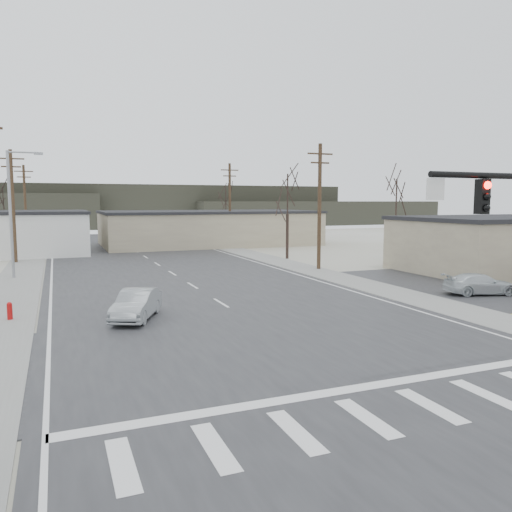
{
  "coord_description": "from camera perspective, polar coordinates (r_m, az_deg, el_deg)",
  "views": [
    {
      "loc": [
        -8.08,
        -17.11,
        5.46
      ],
      "look_at": [
        1.68,
        7.14,
        2.6
      ],
      "focal_mm": 35.0,
      "sensor_mm": 36.0,
      "label": 1
    }
  ],
  "objects": [
    {
      "name": "car_parked_silver",
      "position": [
        32.07,
        24.24,
        -2.95
      ],
      "size": [
        4.51,
        2.78,
        1.22
      ],
      "primitive_type": "imported",
      "rotation": [
        0.0,
        0.0,
        1.3
      ],
      "color": "#B4BCC0",
      "rests_on": "parking_lot"
    },
    {
      "name": "sidewalk_right",
      "position": [
        41.9,
        4.76,
        -1.22
      ],
      "size": [
        3.0,
        90.0,
        0.06
      ],
      "primitive_type": "cube",
      "color": "gray",
      "rests_on": "ground"
    },
    {
      "name": "building_lot",
      "position": [
        43.45,
        25.79,
        1.26
      ],
      "size": [
        14.3,
        10.3,
        4.3
      ],
      "color": "tan",
      "rests_on": "ground"
    },
    {
      "name": "main_road",
      "position": [
        33.56,
        -7.7,
        -3.14
      ],
      "size": [
        18.0,
        110.0,
        0.05
      ],
      "primitive_type": "cube",
      "color": "#29292C",
      "rests_on": "ground"
    },
    {
      "name": "upole_right_a",
      "position": [
        40.2,
        7.27,
        5.86
      ],
      "size": [
        2.2,
        0.3,
        10.0
      ],
      "color": "#453620",
      "rests_on": "ground"
    },
    {
      "name": "tree_right_mid",
      "position": [
        47.77,
        3.63,
        6.8
      ],
      "size": [
        3.74,
        3.74,
        8.33
      ],
      "color": "#33251F",
      "rests_on": "ground"
    },
    {
      "name": "sidewalk_left",
      "position": [
        37.59,
        -25.54,
        -2.68
      ],
      "size": [
        3.0,
        90.0,
        0.06
      ],
      "primitive_type": "cube",
      "color": "gray",
      "rests_on": "ground"
    },
    {
      "name": "tree_lot",
      "position": [
        49.34,
        15.74,
        6.15
      ],
      "size": [
        3.52,
        3.52,
        7.84
      ],
      "color": "#33251F",
      "rests_on": "ground"
    },
    {
      "name": "sedan_crossing",
      "position": [
        23.82,
        -13.51,
        -5.4
      ],
      "size": [
        3.0,
        4.35,
        1.36
      ],
      "primitive_type": "imported",
      "rotation": [
        0.0,
        0.0,
        -0.42
      ],
      "color": "gray",
      "rests_on": "main_road"
    },
    {
      "name": "hill_center",
      "position": [
        115.45,
        -10.44,
        5.67
      ],
      "size": [
        80.0,
        18.0,
        9.0
      ],
      "primitive_type": "cube",
      "color": "#333026",
      "rests_on": "ground"
    },
    {
      "name": "tree_right_far",
      "position": [
        72.86,
        -3.47,
        6.33
      ],
      "size": [
        3.52,
        3.52,
        7.84
      ],
      "color": "#33251F",
      "rests_on": "ground"
    },
    {
      "name": "fire_hydrant",
      "position": [
        25.69,
        -26.33,
        -5.65
      ],
      "size": [
        0.24,
        0.24,
        0.87
      ],
      "color": "#A50C0C",
      "rests_on": "ground"
    },
    {
      "name": "car_far_a",
      "position": [
        68.83,
        -12.35,
        2.31
      ],
      "size": [
        2.91,
        6.1,
        1.72
      ],
      "primitive_type": "imported",
      "rotation": [
        0.0,
        0.0,
        3.23
      ],
      "color": "black",
      "rests_on": "main_road"
    },
    {
      "name": "ground",
      "position": [
        19.7,
        3.28,
        -9.86
      ],
      "size": [
        140.0,
        140.0,
        0.0
      ],
      "primitive_type": "plane",
      "color": "silver",
      "rests_on": "ground"
    },
    {
      "name": "cross_road",
      "position": [
        19.69,
        3.28,
        -9.81
      ],
      "size": [
        90.0,
        10.0,
        0.04
      ],
      "primitive_type": "cube",
      "color": "#29292C",
      "rests_on": "ground"
    },
    {
      "name": "car_far_b",
      "position": [
        66.86,
        -21.34,
        1.7
      ],
      "size": [
        2.62,
        3.85,
        1.22
      ],
      "primitive_type": "imported",
      "rotation": [
        0.0,
        0.0,
        -0.37
      ],
      "color": "black",
      "rests_on": "main_road"
    },
    {
      "name": "upole_left_d",
      "position": [
        69.2,
        -24.87,
        5.47
      ],
      "size": [
        2.2,
        0.3,
        10.0
      ],
      "color": "#453620",
      "rests_on": "ground"
    },
    {
      "name": "streetlight_main",
      "position": [
        39.21,
        -26.0,
        5.07
      ],
      "size": [
        2.4,
        0.25,
        9.0
      ],
      "color": "gray",
      "rests_on": "ground"
    },
    {
      "name": "upole_left_c",
      "position": [
        49.23,
        -26.02,
        5.34
      ],
      "size": [
        2.2,
        0.3,
        10.0
      ],
      "color": "#453620",
      "rests_on": "ground"
    },
    {
      "name": "building_right_far",
      "position": [
        63.82,
        -5.44,
        3.25
      ],
      "size": [
        26.3,
        14.3,
        4.3
      ],
      "color": "tan",
      "rests_on": "ground"
    },
    {
      "name": "upole_right_b",
      "position": [
        60.38,
        -3.01,
        6.01
      ],
      "size": [
        2.2,
        0.3,
        10.0
      ],
      "color": "#453620",
      "rests_on": "ground"
    },
    {
      "name": "hill_right",
      "position": [
        121.88,
        6.57,
        4.93
      ],
      "size": [
        60.0,
        18.0,
        5.5
      ],
      "primitive_type": "cube",
      "color": "#333026",
      "rests_on": "ground"
    }
  ]
}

